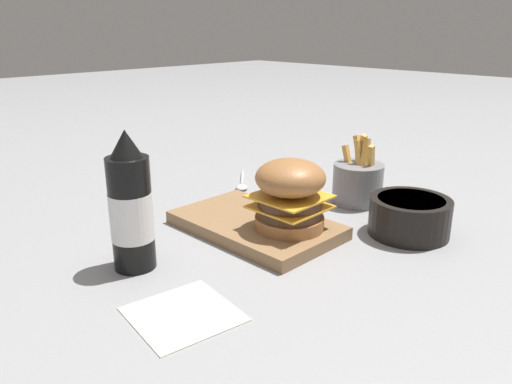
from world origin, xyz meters
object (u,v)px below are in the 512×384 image
Objects in this scene: serving_board at (256,225)px; fries_basket at (358,182)px; burger at (290,194)px; side_bowl at (410,216)px; ketchup_bottle at (131,209)px; spoon at (242,184)px.

serving_board is 0.25m from fries_basket.
serving_board is 0.10m from burger.
burger is 0.21m from side_bowl.
ketchup_bottle reaches higher than serving_board.
serving_board is at bearing 42.03° from side_bowl.
ketchup_bottle is 1.48× the size of fries_basket.
burger reaches higher than spoon.
spoon is at bearing 2.51° from side_bowl.
fries_basket is (0.02, -0.23, -0.04)m from burger.
side_bowl is at bearing -137.97° from serving_board.
fries_basket reaches higher than serving_board.
serving_board is at bearing 6.76° from spoon.
side_bowl reaches higher than spoon.
burger is at bearing 51.63° from side_bowl.
fries_basket is (-0.04, -0.25, 0.03)m from serving_board.
serving_board is 1.37× the size of ketchup_bottle.
serving_board is 2.54× the size of spoon.
side_bowl is at bearing 154.87° from fries_basket.
burger and fries_basket have the same top height.
fries_basket is 0.17m from side_bowl.
side_bowl reaches higher than serving_board.
burger is at bearing -169.17° from serving_board.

